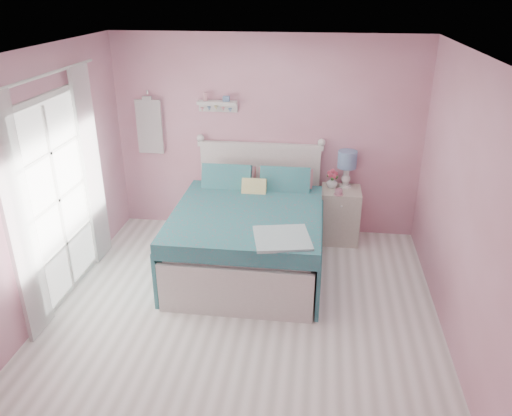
% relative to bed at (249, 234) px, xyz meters
% --- Properties ---
extents(floor, '(4.50, 4.50, 0.00)m').
position_rel_bed_xyz_m(floor, '(0.08, -1.18, -0.41)').
color(floor, beige).
rests_on(floor, ground).
extents(room_shell, '(4.50, 4.50, 4.50)m').
position_rel_bed_xyz_m(room_shell, '(0.08, -1.18, 1.17)').
color(room_shell, '#BC7785').
rests_on(room_shell, floor).
extents(bed, '(1.68, 2.13, 1.23)m').
position_rel_bed_xyz_m(bed, '(0.00, 0.00, 0.00)').
color(bed, silver).
rests_on(bed, floor).
extents(nightstand, '(0.50, 0.49, 0.72)m').
position_rel_bed_xyz_m(nightstand, '(1.08, 0.80, -0.05)').
color(nightstand, beige).
rests_on(nightstand, floor).
extents(table_lamp, '(0.24, 0.24, 0.48)m').
position_rel_bed_xyz_m(table_lamp, '(1.13, 0.91, 0.64)').
color(table_lamp, white).
rests_on(table_lamp, nightstand).
extents(vase, '(0.16, 0.16, 0.15)m').
position_rel_bed_xyz_m(vase, '(0.96, 0.85, 0.38)').
color(vase, silver).
rests_on(vase, nightstand).
extents(teacup, '(0.12, 0.12, 0.08)m').
position_rel_bed_xyz_m(teacup, '(1.04, 0.62, 0.35)').
color(teacup, '#C4839B').
rests_on(teacup, nightstand).
extents(roses, '(0.14, 0.11, 0.12)m').
position_rel_bed_xyz_m(roses, '(0.95, 0.85, 0.50)').
color(roses, '#DA4A67').
rests_on(roses, vase).
extents(wall_shelf, '(0.50, 0.15, 0.25)m').
position_rel_bed_xyz_m(wall_shelf, '(-0.55, 1.01, 1.32)').
color(wall_shelf, silver).
rests_on(wall_shelf, room_shell).
extents(hanging_dress, '(0.34, 0.03, 0.72)m').
position_rel_bed_xyz_m(hanging_dress, '(-1.47, 1.00, 0.99)').
color(hanging_dress, white).
rests_on(hanging_dress, room_shell).
extents(french_door, '(0.04, 1.32, 2.16)m').
position_rel_bed_xyz_m(french_door, '(-1.90, -0.78, 0.66)').
color(french_door, silver).
rests_on(french_door, floor).
extents(curtain_near, '(0.04, 0.40, 2.32)m').
position_rel_bed_xyz_m(curtain_near, '(-1.84, -1.53, 0.77)').
color(curtain_near, white).
rests_on(curtain_near, floor).
extents(curtain_far, '(0.04, 0.40, 2.32)m').
position_rel_bed_xyz_m(curtain_far, '(-1.84, -0.04, 0.77)').
color(curtain_far, white).
rests_on(curtain_far, floor).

